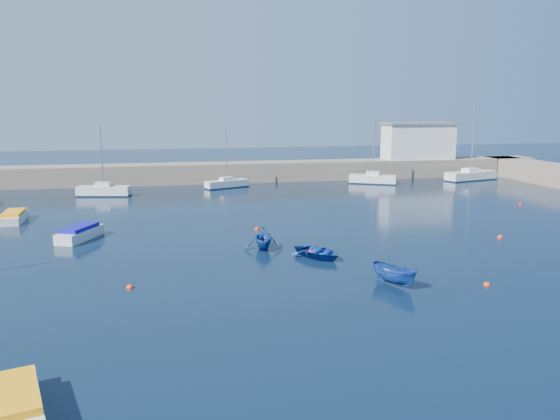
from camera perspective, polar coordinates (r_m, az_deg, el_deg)
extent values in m
plane|color=black|center=(30.68, 0.51, -8.42)|extent=(220.00, 220.00, 0.00)
cube|color=#766A5A|center=(75.09, -7.02, 3.89)|extent=(96.00, 4.50, 2.60)
cube|color=silver|center=(82.82, 14.23, 6.91)|extent=(10.00, 4.00, 5.00)
cube|color=silver|center=(65.97, -17.94, 1.89)|extent=(6.16, 2.87, 1.15)
cylinder|color=#B7BABC|center=(65.51, -18.14, 5.34)|extent=(0.17, 0.17, 6.84)
cube|color=silver|center=(69.62, -5.58, 2.72)|extent=(5.82, 3.71, 0.97)
cylinder|color=#B7BABC|center=(69.21, -5.64, 5.78)|extent=(0.14, 0.14, 6.50)
cube|color=silver|center=(74.13, 9.68, 3.18)|extent=(6.25, 4.44, 1.17)
cylinder|color=#B7BABC|center=(73.72, 9.78, 6.37)|extent=(0.18, 0.18, 7.09)
cube|color=silver|center=(81.24, 19.30, 3.39)|extent=(8.23, 4.30, 1.21)
cylinder|color=#B7BABC|center=(80.80, 19.53, 7.02)|extent=(0.17, 0.17, 9.11)
cube|color=silver|center=(44.88, -20.19, -2.41)|extent=(3.26, 4.66, 0.79)
cube|color=#120D94|center=(44.77, -20.23, -1.73)|extent=(2.73, 3.63, 0.29)
cube|color=silver|center=(54.19, -26.04, -0.73)|extent=(1.85, 4.70, 0.69)
cube|color=#FF9E0E|center=(54.10, -26.08, -0.24)|extent=(1.71, 3.54, 0.26)
cube|color=silver|center=(20.88, -25.86, -18.05)|extent=(2.63, 4.51, 0.73)
cube|color=#FF9E0E|center=(20.66, -25.97, -16.83)|extent=(2.26, 3.47, 0.27)
imported|color=navy|center=(37.21, 3.99, -4.39)|extent=(4.15, 4.54, 0.77)
imported|color=navy|center=(39.33, -1.78, -2.89)|extent=(3.07, 3.44, 1.64)
imported|color=navy|center=(32.09, 11.88, -6.67)|extent=(2.44, 3.30, 1.20)
sphere|color=#FF330D|center=(32.24, -15.41, -7.86)|extent=(0.42, 0.42, 0.42)
sphere|color=red|center=(38.46, 3.20, -4.48)|extent=(0.43, 0.43, 0.43)
sphere|color=#FF330D|center=(46.13, 22.00, -2.70)|extent=(0.43, 0.43, 0.43)
sphere|color=#FF330D|center=(45.64, -2.43, -2.05)|extent=(0.40, 0.40, 0.40)
sphere|color=red|center=(62.36, 23.84, 0.48)|extent=(0.43, 0.43, 0.43)
sphere|color=#FF330D|center=(33.73, 20.80, -7.36)|extent=(0.40, 0.40, 0.40)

